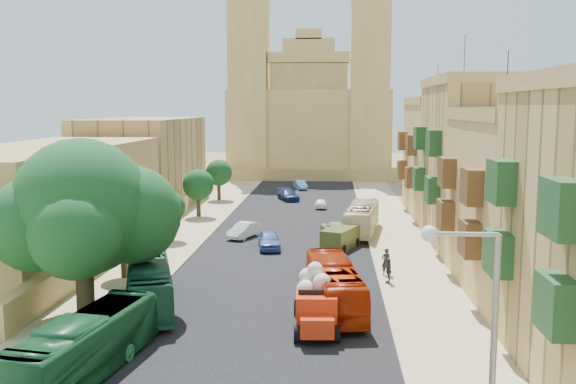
# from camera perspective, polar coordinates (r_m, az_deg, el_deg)

# --- Properties ---
(ground) EXTENTS (260.00, 260.00, 0.00)m
(ground) POSITION_cam_1_polar(r_m,az_deg,el_deg) (31.26, -3.41, -13.68)
(ground) COLOR olive
(road_surface) EXTENTS (14.00, 140.00, 0.01)m
(road_surface) POSITION_cam_1_polar(r_m,az_deg,el_deg) (60.08, 0.27, -3.28)
(road_surface) COLOR black
(road_surface) RESTS_ON ground
(sidewalk_east) EXTENTS (5.00, 140.00, 0.01)m
(sidewalk_east) POSITION_cam_1_polar(r_m,az_deg,el_deg) (60.23, 9.34, -3.35)
(sidewalk_east) COLOR tan
(sidewalk_east) RESTS_ON ground
(sidewalk_west) EXTENTS (5.00, 140.00, 0.01)m
(sidewalk_west) POSITION_cam_1_polar(r_m,az_deg,el_deg) (61.42, -8.63, -3.12)
(sidewalk_west) COLOR tan
(sidewalk_west) RESTS_ON ground
(kerb_east) EXTENTS (0.25, 140.00, 0.12)m
(kerb_east) POSITION_cam_1_polar(r_m,az_deg,el_deg) (60.04, 6.96, -3.29)
(kerb_east) COLOR tan
(kerb_east) RESTS_ON ground
(kerb_west) EXTENTS (0.25, 140.00, 0.12)m
(kerb_west) POSITION_cam_1_polar(r_m,az_deg,el_deg) (60.92, -6.33, -3.12)
(kerb_west) COLOR tan
(kerb_west) RESTS_ON ground
(townhouse_b) EXTENTS (9.00, 14.00, 14.90)m
(townhouse_b) POSITION_cam_1_polar(r_m,az_deg,el_deg) (42.07, 20.69, -0.66)
(townhouse_b) COLOR tan
(townhouse_b) RESTS_ON ground
(townhouse_c) EXTENTS (9.00, 14.00, 17.40)m
(townhouse_c) POSITION_cam_1_polar(r_m,az_deg,el_deg) (55.41, 16.64, 2.69)
(townhouse_c) COLOR tan
(townhouse_c) RESTS_ON ground
(townhouse_d) EXTENTS (9.00, 14.00, 15.90)m
(townhouse_d) POSITION_cam_1_polar(r_m,az_deg,el_deg) (69.15, 14.09, 3.07)
(townhouse_d) COLOR tan
(townhouse_d) RESTS_ON ground
(west_wall) EXTENTS (1.00, 40.00, 1.80)m
(west_wall) POSITION_cam_1_polar(r_m,az_deg,el_deg) (52.58, -14.22, -4.09)
(west_wall) COLOR tan
(west_wall) RESTS_ON ground
(west_building_low) EXTENTS (10.00, 28.00, 8.40)m
(west_building_low) POSITION_cam_1_polar(r_m,az_deg,el_deg) (52.20, -20.77, -0.76)
(west_building_low) COLOR #A07B45
(west_building_low) RESTS_ON ground
(west_building_mid) EXTENTS (10.00, 22.00, 10.00)m
(west_building_mid) POSITION_cam_1_polar(r_m,az_deg,el_deg) (76.34, -12.65, 2.65)
(west_building_mid) COLOR tan
(west_building_mid) RESTS_ON ground
(church) EXTENTS (28.00, 22.50, 36.30)m
(church) POSITION_cam_1_polar(r_m,az_deg,el_deg) (107.58, 1.96, 6.62)
(church) COLOR tan
(church) RESTS_ON ground
(ficus_tree) EXTENTS (9.72, 8.94, 9.72)m
(ficus_tree) POSITION_cam_1_polar(r_m,az_deg,el_deg) (35.89, -17.72, -1.73)
(ficus_tree) COLOR #372B1B
(ficus_tree) RESTS_ON ground
(street_tree_a) EXTENTS (2.90, 2.90, 4.46)m
(street_tree_a) POSITION_cam_1_polar(r_m,az_deg,el_deg) (43.96, -14.45, -3.61)
(street_tree_a) COLOR #372B1B
(street_tree_a) RESTS_ON ground
(street_tree_b) EXTENTS (2.78, 2.78, 4.28)m
(street_tree_b) POSITION_cam_1_polar(r_m,az_deg,el_deg) (55.31, -10.54, -1.35)
(street_tree_b) COLOR #372B1B
(street_tree_b) RESTS_ON ground
(street_tree_c) EXTENTS (3.23, 3.23, 4.96)m
(street_tree_c) POSITION_cam_1_polar(r_m,az_deg,el_deg) (66.82, -7.98, 0.63)
(street_tree_c) COLOR #372B1B
(street_tree_c) RESTS_ON ground
(street_tree_d) EXTENTS (3.23, 3.23, 4.97)m
(street_tree_d) POSITION_cam_1_polar(r_m,az_deg,el_deg) (78.52, -6.18, 1.69)
(street_tree_d) COLOR #372B1B
(street_tree_d) RESTS_ON ground
(streetlamp) EXTENTS (2.11, 0.44, 8.22)m
(streetlamp) POSITION_cam_1_polar(r_m,az_deg,el_deg) (18.38, 16.37, -12.22)
(streetlamp) COLOR gray
(streetlamp) RESTS_ON ground
(red_truck) EXTENTS (2.51, 5.72, 3.27)m
(red_truck) POSITION_cam_1_polar(r_m,az_deg,el_deg) (33.43, 2.46, -9.63)
(red_truck) COLOR red
(red_truck) RESTS_ON ground
(olive_pickup) EXTENTS (3.29, 4.52, 1.71)m
(olive_pickup) POSITION_cam_1_polar(r_m,az_deg,el_deg) (51.74, 4.69, -4.14)
(olive_pickup) COLOR #414B1C
(olive_pickup) RESTS_ON ground
(bus_green_south) EXTENTS (3.77, 9.83, 2.67)m
(bus_green_south) POSITION_cam_1_polar(r_m,az_deg,el_deg) (29.02, -17.59, -12.93)
(bus_green_south) COLOR #16562B
(bus_green_south) RESTS_ON ground
(bus_green_north) EXTENTS (5.12, 10.15, 2.76)m
(bus_green_north) POSITION_cam_1_polar(r_m,az_deg,el_deg) (37.53, -12.26, -7.97)
(bus_green_north) COLOR #1E563C
(bus_green_north) RESTS_ON ground
(bus_red_east) EXTENTS (3.57, 9.92, 2.70)m
(bus_red_east) POSITION_cam_1_polar(r_m,az_deg,el_deg) (36.49, 4.15, -8.30)
(bus_red_east) COLOR #A12205
(bus_red_east) RESTS_ON ground
(bus_cream_east) EXTENTS (3.68, 10.14, 2.76)m
(bus_cream_east) POSITION_cam_1_polar(r_m,az_deg,el_deg) (57.92, 6.58, -2.35)
(bus_cream_east) COLOR beige
(bus_cream_east) RESTS_ON ground
(car_blue_a) EXTENTS (2.29, 4.41, 1.43)m
(car_blue_a) POSITION_cam_1_polar(r_m,az_deg,el_deg) (51.58, -1.68, -4.29)
(car_blue_a) COLOR #3760AB
(car_blue_a) RESTS_ON ground
(car_white_a) EXTENTS (2.75, 4.24, 1.32)m
(car_white_a) POSITION_cam_1_polar(r_m,az_deg,el_deg) (56.03, -3.93, -3.41)
(car_white_a) COLOR white
(car_white_a) RESTS_ON ground
(car_cream) EXTENTS (2.84, 4.56, 1.18)m
(car_cream) POSITION_cam_1_polar(r_m,az_deg,el_deg) (57.37, 4.16, -3.22)
(car_cream) COLOR #BEBA8B
(car_cream) RESTS_ON ground
(car_dkblue) EXTENTS (3.32, 4.92, 1.32)m
(car_dkblue) POSITION_cam_1_polar(r_m,az_deg,el_deg) (78.08, 0.03, -0.26)
(car_dkblue) COLOR #102550
(car_dkblue) RESTS_ON ground
(car_white_b) EXTENTS (1.33, 3.20, 1.08)m
(car_white_b) POSITION_cam_1_polar(r_m,az_deg,el_deg) (72.13, 2.94, -1.02)
(car_white_b) COLOR white
(car_white_b) RESTS_ON ground
(car_blue_b) EXTENTS (2.24, 3.86, 1.20)m
(car_blue_b) POSITION_cam_1_polar(r_m,az_deg,el_deg) (88.39, 1.12, 0.62)
(car_blue_b) COLOR #427CBB
(car_blue_b) RESTS_ON ground
(pedestrian_a) EXTENTS (0.77, 0.61, 1.85)m
(pedestrian_a) POSITION_cam_1_polar(r_m,az_deg,el_deg) (44.11, 8.70, -6.14)
(pedestrian_a) COLOR #27242A
(pedestrian_a) RESTS_ON ground
(pedestrian_c) EXTENTS (0.50, 1.01, 1.66)m
(pedestrian_c) POSITION_cam_1_polar(r_m,az_deg,el_deg) (42.15, 8.93, -6.94)
(pedestrian_c) COLOR #393741
(pedestrian_c) RESTS_ON ground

